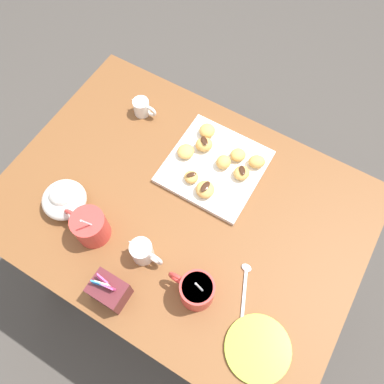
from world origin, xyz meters
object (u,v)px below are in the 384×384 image
at_px(saucer_lime_left, 258,349).
at_px(beignet_8, 204,145).
at_px(beignet_5, 238,155).
at_px(beignet_6, 257,162).
at_px(beignet_3, 186,151).
at_px(coffee_mug_red_right, 90,226).
at_px(chocolate_sauce_pitcher, 142,107).
at_px(dining_table, 182,224).
at_px(beignet_7, 242,173).
at_px(cream_pitcher_white, 143,251).
at_px(sugar_caddy, 109,291).
at_px(pastry_plate_square, 215,166).
at_px(beignet_2, 207,131).
at_px(coffee_mug_red_left, 196,290).
at_px(beignet_0, 205,189).
at_px(beignet_1, 223,162).
at_px(ice_cream_bowl, 64,199).
at_px(beignet_4, 191,177).

relative_size(saucer_lime_left, beignet_8, 3.14).
distance_m(beignet_5, beignet_6, 0.06).
bearing_deg(beignet_3, coffee_mug_red_right, 74.75).
height_order(chocolate_sauce_pitcher, beignet_5, chocolate_sauce_pitcher).
distance_m(dining_table, beignet_7, 0.26).
height_order(cream_pitcher_white, sugar_caddy, sugar_caddy).
height_order(pastry_plate_square, beignet_2, beignet_2).
relative_size(saucer_lime_left, beignet_2, 3.28).
relative_size(sugar_caddy, beignet_6, 2.11).
bearing_deg(saucer_lime_left, beignet_2, -48.87).
bearing_deg(coffee_mug_red_right, pastry_plate_square, -118.03).
relative_size(coffee_mug_red_right, beignet_2, 2.93).
bearing_deg(coffee_mug_red_left, beignet_6, -84.86).
height_order(beignet_0, beignet_5, beignet_0).
bearing_deg(saucer_lime_left, beignet_1, -51.67).
relative_size(pastry_plate_square, cream_pitcher_white, 2.64).
relative_size(sugar_caddy, beignet_0, 1.92).
height_order(ice_cream_bowl, beignet_8, ice_cream_bowl).
height_order(cream_pitcher_white, beignet_8, cream_pitcher_white).
xyz_separation_m(beignet_0, beignet_2, (0.10, -0.18, 0.00)).
bearing_deg(saucer_lime_left, coffee_mug_red_left, -10.67).
height_order(chocolate_sauce_pitcher, beignet_1, chocolate_sauce_pitcher).
xyz_separation_m(sugar_caddy, beignet_5, (-0.09, -0.53, -0.01)).
xyz_separation_m(coffee_mug_red_right, beignet_7, (-0.27, -0.36, -0.02)).
relative_size(beignet_5, beignet_6, 0.94).
height_order(ice_cream_bowl, beignet_0, ice_cream_bowl).
bearing_deg(coffee_mug_red_left, dining_table, -49.62).
xyz_separation_m(saucer_lime_left, beignet_4, (0.38, -0.32, 0.03)).
relative_size(coffee_mug_red_right, beignet_4, 3.55).
bearing_deg(sugar_caddy, beignet_2, -86.76).
height_order(sugar_caddy, beignet_1, sugar_caddy).
height_order(beignet_0, beignet_2, same).
bearing_deg(chocolate_sauce_pitcher, beignet_8, 174.27).
height_order(saucer_lime_left, beignet_0, beignet_0).
bearing_deg(coffee_mug_red_right, beignet_1, -119.76).
relative_size(ice_cream_bowl, beignet_8, 2.39).
relative_size(beignet_6, beignet_8, 0.95).
height_order(beignet_0, beignet_7, beignet_0).
bearing_deg(beignet_1, beignet_5, -119.02).
xyz_separation_m(dining_table, beignet_1, (-0.04, -0.18, 0.17)).
bearing_deg(beignet_4, dining_table, 100.60).
xyz_separation_m(pastry_plate_square, beignet_4, (0.04, 0.08, 0.02)).
bearing_deg(sugar_caddy, pastry_plate_square, -95.52).
bearing_deg(beignet_2, beignet_6, 173.42).
xyz_separation_m(beignet_3, beignet_7, (-0.18, -0.02, 0.00)).
distance_m(pastry_plate_square, sugar_caddy, 0.47).
xyz_separation_m(coffee_mug_red_left, chocolate_sauce_pitcher, (0.45, -0.42, -0.02)).
bearing_deg(coffee_mug_red_left, beignet_2, -63.53).
distance_m(pastry_plate_square, beignet_3, 0.10).
bearing_deg(beignet_8, beignet_7, 169.02).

